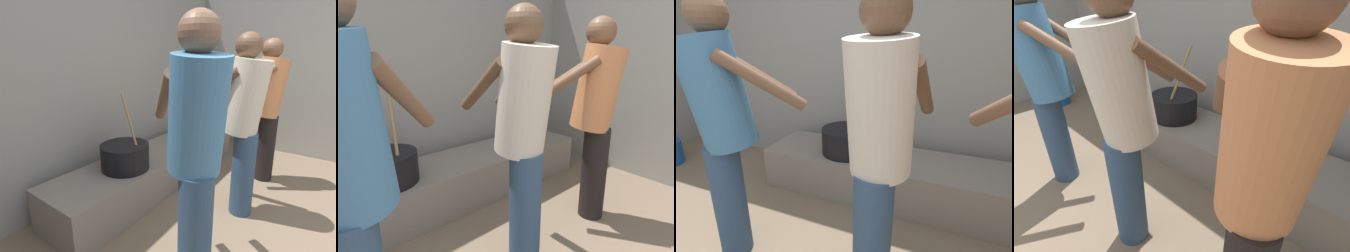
{
  "view_description": "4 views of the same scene",
  "coord_description": "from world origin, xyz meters",
  "views": [
    {
      "loc": [
        -1.37,
        0.2,
        1.37
      ],
      "look_at": [
        0.37,
        1.44,
        0.79
      ],
      "focal_mm": 25.92,
      "sensor_mm": 36.0,
      "label": 1
    },
    {
      "loc": [
        -0.41,
        -0.21,
        1.33
      ],
      "look_at": [
        0.78,
        1.16,
        0.83
      ],
      "focal_mm": 28.15,
      "sensor_mm": 36.0,
      "label": 2
    },
    {
      "loc": [
        0.89,
        -0.2,
        1.36
      ],
      "look_at": [
        0.38,
        1.02,
        0.91
      ],
      "focal_mm": 26.34,
      "sensor_mm": 36.0,
      "label": 3
    },
    {
      "loc": [
        1.65,
        0.2,
        1.49
      ],
      "look_at": [
        0.79,
        1.13,
        0.79
      ],
      "focal_mm": 26.29,
      "sensor_mm": 36.0,
      "label": 4
    }
  ],
  "objects": [
    {
      "name": "block_enclosure_rear",
      "position": [
        0.0,
        2.31,
        1.2
      ],
      "size": [
        5.4,
        0.2,
        2.4
      ],
      "primitive_type": "cube",
      "color": "gray",
      "rests_on": "ground_plane"
    },
    {
      "name": "hearth_ledge",
      "position": [
        0.72,
        1.79,
        0.19
      ],
      "size": [
        2.71,
        0.6,
        0.39
      ],
      "primitive_type": "cube",
      "color": "slate",
      "rests_on": "ground_plane"
    },
    {
      "name": "cooking_pot_main",
      "position": [
        0.11,
        1.75,
        0.51
      ],
      "size": [
        0.45,
        0.45,
        0.69
      ],
      "color": "black",
      "rests_on": "hearth_ledge"
    },
    {
      "name": "cook_in_orange_shirt",
      "position": [
        1.42,
        0.84,
        0.91
      ],
      "size": [
        0.65,
        0.72,
        1.59
      ],
      "color": "black",
      "rests_on": "ground_plane"
    },
    {
      "name": "cook_in_cream_shirt",
      "position": [
        0.63,
        0.84,
        0.91
      ],
      "size": [
        0.38,
        0.68,
        1.58
      ],
      "color": "navy",
      "rests_on": "ground_plane"
    },
    {
      "name": "cook_in_blue_shirt",
      "position": [
        -0.28,
        0.79,
        0.92
      ],
      "size": [
        0.7,
        0.7,
        1.61
      ],
      "color": "navy",
      "rests_on": "ground_plane"
    },
    {
      "name": "bucket_blue_plastic",
      "position": [
        -2.02,
        1.43,
        0.13
      ],
      "size": [
        0.32,
        0.32,
        0.27
      ],
      "primitive_type": "cylinder",
      "color": "#194C99",
      "rests_on": "ground_plane"
    }
  ]
}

